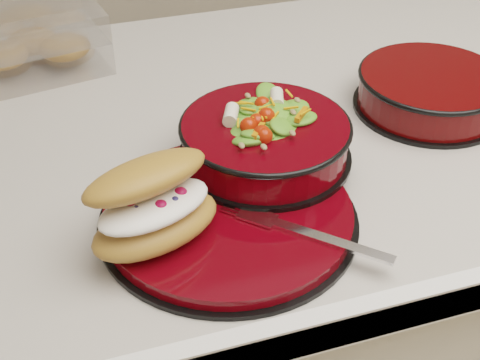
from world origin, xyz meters
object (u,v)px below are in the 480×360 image
object	(u,v)px
fork	(308,233)
salad_bowl	(265,135)
extra_bowl	(431,89)
dinner_plate	(229,215)
island_counter	(302,317)
croissant	(153,205)
pastry_box	(32,42)

from	to	relation	value
fork	salad_bowl	bearing A→B (deg)	43.43
salad_bowl	extra_bowl	distance (m)	0.28
dinner_plate	extra_bowl	bearing A→B (deg)	24.07
island_counter	extra_bowl	distance (m)	0.50
croissant	island_counter	bearing A→B (deg)	18.62
salad_bowl	extra_bowl	xyz separation A→B (m)	(0.27, 0.07, -0.02)
dinner_plate	fork	size ratio (longest dim) A/B	2.13
dinner_plate	salad_bowl	size ratio (longest dim) A/B	1.38
island_counter	salad_bowl	bearing A→B (deg)	-136.27
croissant	pastry_box	bearing A→B (deg)	82.00
extra_bowl	pastry_box	bearing A→B (deg)	150.52
fork	pastry_box	distance (m)	0.57
island_counter	croissant	distance (m)	0.62
croissant	extra_bowl	size ratio (longest dim) A/B	0.76
salad_bowl	pastry_box	distance (m)	0.44
salad_bowl	extra_bowl	bearing A→B (deg)	14.97
croissant	pastry_box	size ratio (longest dim) A/B	0.70
salad_bowl	pastry_box	bearing A→B (deg)	124.16
pastry_box	dinner_plate	bearing A→B (deg)	-78.16
salad_bowl	pastry_box	size ratio (longest dim) A/B	0.91
pastry_box	salad_bowl	bearing A→B (deg)	-65.89
dinner_plate	fork	distance (m)	0.09
extra_bowl	croissant	bearing A→B (deg)	-158.16
salad_bowl	pastry_box	world-z (taller)	salad_bowl
island_counter	fork	world-z (taller)	fork
island_counter	fork	size ratio (longest dim) A/B	9.11
croissant	extra_bowl	world-z (taller)	croissant
island_counter	extra_bowl	xyz separation A→B (m)	(0.14, -0.05, 0.48)
dinner_plate	fork	xyz separation A→B (m)	(0.07, -0.07, 0.01)
fork	extra_bowl	xyz separation A→B (m)	(0.27, 0.22, 0.01)
croissant	pastry_box	xyz separation A→B (m)	(-0.09, 0.46, -0.02)
dinner_plate	pastry_box	distance (m)	0.48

